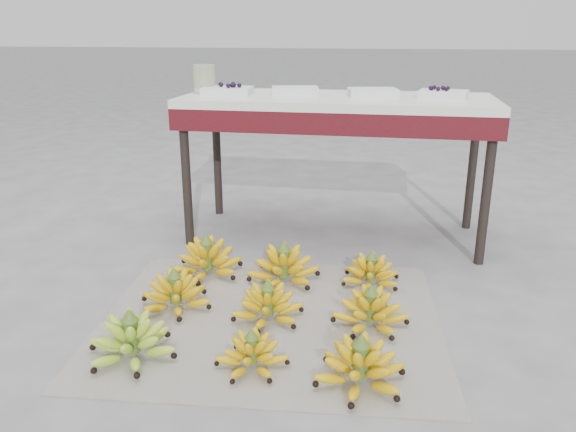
% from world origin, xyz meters
% --- Properties ---
extents(ground, '(60.00, 60.00, 0.00)m').
position_xyz_m(ground, '(0.00, 0.00, 0.00)').
color(ground, '#5E5E60').
rests_on(ground, ground).
extents(newspaper_mat, '(1.34, 1.15, 0.01)m').
position_xyz_m(newspaper_mat, '(-0.02, 0.07, 0.00)').
color(newspaper_mat, silver).
rests_on(newspaper_mat, ground).
extents(bunch_front_left, '(0.37, 0.37, 0.18)m').
position_xyz_m(bunch_front_left, '(-0.42, -0.27, 0.07)').
color(bunch_front_left, '#70A526').
rests_on(bunch_front_left, newspaper_mat).
extents(bunch_front_center, '(0.24, 0.24, 0.14)m').
position_xyz_m(bunch_front_center, '(-0.01, -0.25, 0.05)').
color(bunch_front_center, '#E8BD06').
rests_on(bunch_front_center, newspaper_mat).
extents(bunch_front_right, '(0.29, 0.29, 0.17)m').
position_xyz_m(bunch_front_right, '(0.33, -0.28, 0.07)').
color(bunch_front_right, '#E8BD06').
rests_on(bunch_front_right, newspaper_mat).
extents(bunch_mid_left, '(0.33, 0.33, 0.17)m').
position_xyz_m(bunch_mid_left, '(-0.40, 0.09, 0.06)').
color(bunch_mid_left, '#E8BD06').
rests_on(bunch_mid_left, newspaper_mat).
extents(bunch_mid_center, '(0.33, 0.33, 0.16)m').
position_xyz_m(bunch_mid_center, '(-0.03, 0.06, 0.06)').
color(bunch_mid_center, '#E8BD06').
rests_on(bunch_mid_center, newspaper_mat).
extents(bunch_mid_right, '(0.30, 0.30, 0.17)m').
position_xyz_m(bunch_mid_right, '(0.34, 0.08, 0.06)').
color(bunch_mid_right, '#E8BD06').
rests_on(bunch_mid_right, newspaper_mat).
extents(bunch_back_left, '(0.41, 0.41, 0.19)m').
position_xyz_m(bunch_back_left, '(-0.38, 0.42, 0.07)').
color(bunch_back_left, '#E8BD06').
rests_on(bunch_back_left, newspaper_mat).
extents(bunch_back_center, '(0.37, 0.37, 0.19)m').
position_xyz_m(bunch_back_center, '(-0.04, 0.40, 0.07)').
color(bunch_back_center, '#E8BD06').
rests_on(bunch_back_center, newspaper_mat).
extents(bunch_back_right, '(0.30, 0.30, 0.15)m').
position_xyz_m(bunch_back_right, '(0.33, 0.44, 0.06)').
color(bunch_back_right, '#E8BD06').
rests_on(bunch_back_right, newspaper_mat).
extents(vendor_table, '(1.51, 0.60, 0.72)m').
position_xyz_m(vendor_table, '(0.11, 1.02, 0.64)').
color(vendor_table, black).
rests_on(vendor_table, ground).
extents(tray_far_left, '(0.25, 0.19, 0.06)m').
position_xyz_m(tray_far_left, '(-0.43, 0.98, 0.74)').
color(tray_far_left, silver).
rests_on(tray_far_left, vendor_table).
extents(tray_left, '(0.26, 0.21, 0.04)m').
position_xyz_m(tray_left, '(-0.10, 1.06, 0.74)').
color(tray_left, silver).
rests_on(tray_left, vendor_table).
extents(tray_right, '(0.26, 0.21, 0.04)m').
position_xyz_m(tray_right, '(0.28, 1.05, 0.74)').
color(tray_right, silver).
rests_on(tray_right, vendor_table).
extents(tray_far_right, '(0.25, 0.20, 0.06)m').
position_xyz_m(tray_far_right, '(0.61, 1.04, 0.74)').
color(tray_far_right, silver).
rests_on(tray_far_right, vendor_table).
extents(glass_jar, '(0.12, 0.12, 0.14)m').
position_xyz_m(glass_jar, '(-0.56, 1.02, 0.80)').
color(glass_jar, beige).
rests_on(glass_jar, vendor_table).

